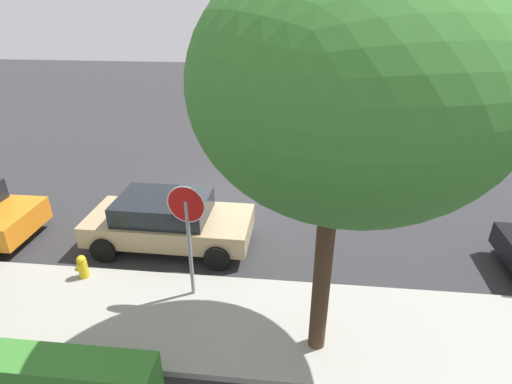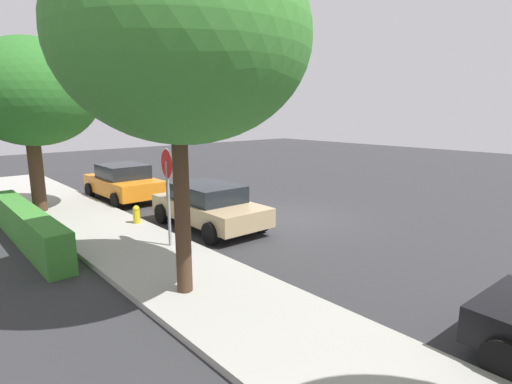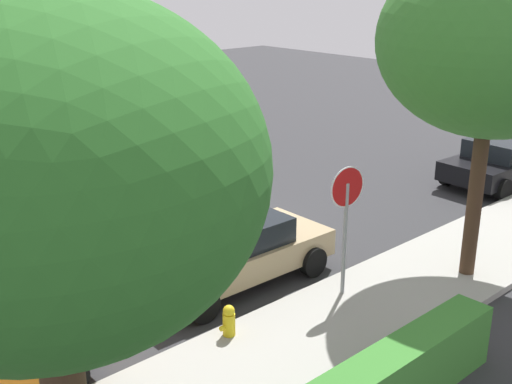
{
  "view_description": "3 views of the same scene",
  "coord_description": "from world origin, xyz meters",
  "px_view_note": "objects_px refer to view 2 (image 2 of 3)",
  "views": [
    {
      "loc": [
        -2.27,
        11.46,
        5.98
      ],
      "look_at": [
        -1.25,
        1.82,
        1.24
      ],
      "focal_mm": 28.0,
      "sensor_mm": 36.0,
      "label": 1
    },
    {
      "loc": [
        -9.33,
        9.76,
        3.65
      ],
      "look_at": [
        -0.59,
        2.06,
        1.3
      ],
      "focal_mm": 28.0,
      "sensor_mm": 36.0,
      "label": 2
    },
    {
      "loc": [
        8.65,
        12.01,
        6.14
      ],
      "look_at": [
        -0.55,
        1.79,
        1.39
      ],
      "focal_mm": 45.0,
      "sensor_mm": 36.0,
      "label": 3
    }
  ],
  "objects_px": {
    "fire_hydrant": "(137,216)",
    "street_tree_far": "(183,39)",
    "parked_car_orange": "(124,182)",
    "parked_car_tan": "(208,205)",
    "stop_sign": "(168,181)",
    "street_tree_mid_block": "(33,93)"
  },
  "relations": [
    {
      "from": "fire_hydrant",
      "to": "street_tree_far",
      "type": "bearing_deg",
      "value": 165.6
    },
    {
      "from": "parked_car_orange",
      "to": "street_tree_far",
      "type": "bearing_deg",
      "value": 163.8
    },
    {
      "from": "street_tree_far",
      "to": "fire_hydrant",
      "type": "relative_size",
      "value": 9.44
    },
    {
      "from": "street_tree_far",
      "to": "parked_car_tan",
      "type": "bearing_deg",
      "value": -38.59
    },
    {
      "from": "stop_sign",
      "to": "street_tree_far",
      "type": "bearing_deg",
      "value": 158.36
    },
    {
      "from": "parked_car_tan",
      "to": "street_tree_mid_block",
      "type": "relative_size",
      "value": 0.7
    },
    {
      "from": "stop_sign",
      "to": "street_tree_far",
      "type": "distance_m",
      "value": 4.26
    },
    {
      "from": "stop_sign",
      "to": "parked_car_tan",
      "type": "distance_m",
      "value": 2.61
    },
    {
      "from": "parked_car_orange",
      "to": "parked_car_tan",
      "type": "bearing_deg",
      "value": -176.47
    },
    {
      "from": "parked_car_orange",
      "to": "street_tree_mid_block",
      "type": "height_order",
      "value": "street_tree_mid_block"
    },
    {
      "from": "street_tree_mid_block",
      "to": "fire_hydrant",
      "type": "xyz_separation_m",
      "value": [
        -3.69,
        -1.78,
        -3.91
      ]
    },
    {
      "from": "parked_car_orange",
      "to": "street_tree_mid_block",
      "type": "relative_size",
      "value": 0.67
    },
    {
      "from": "stop_sign",
      "to": "fire_hydrant",
      "type": "relative_size",
      "value": 3.82
    },
    {
      "from": "parked_car_orange",
      "to": "street_tree_mid_block",
      "type": "distance_m",
      "value": 4.76
    },
    {
      "from": "parked_car_orange",
      "to": "fire_hydrant",
      "type": "relative_size",
      "value": 5.74
    },
    {
      "from": "parked_car_orange",
      "to": "street_tree_mid_block",
      "type": "xyz_separation_m",
      "value": [
        -0.48,
        3.17,
        3.51
      ]
    },
    {
      "from": "parked_car_tan",
      "to": "fire_hydrant",
      "type": "relative_size",
      "value": 5.97
    },
    {
      "from": "parked_car_orange",
      "to": "street_tree_far",
      "type": "relative_size",
      "value": 0.61
    },
    {
      "from": "street_tree_mid_block",
      "to": "street_tree_far",
      "type": "xyz_separation_m",
      "value": [
        -9.16,
        -0.37,
        0.62
      ]
    },
    {
      "from": "stop_sign",
      "to": "fire_hydrant",
      "type": "xyz_separation_m",
      "value": [
        2.66,
        -0.29,
        -1.52
      ]
    },
    {
      "from": "stop_sign",
      "to": "parked_car_tan",
      "type": "bearing_deg",
      "value": -60.7
    },
    {
      "from": "stop_sign",
      "to": "fire_hydrant",
      "type": "bearing_deg",
      "value": -6.24
    }
  ]
}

